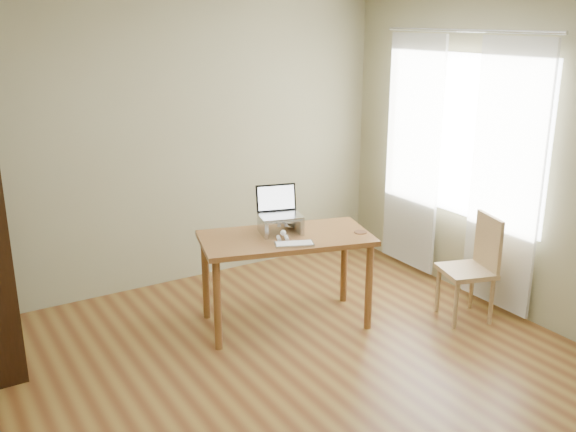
% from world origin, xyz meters
% --- Properties ---
extents(room, '(4.04, 4.54, 2.64)m').
position_xyz_m(room, '(0.03, 0.01, 1.30)').
color(room, '#5B3418').
rests_on(room, ground).
extents(curtains, '(0.03, 1.90, 2.25)m').
position_xyz_m(curtains, '(1.92, 0.80, 1.17)').
color(curtains, white).
rests_on(curtains, ground).
extents(desk, '(1.45, 0.99, 0.75)m').
position_xyz_m(desk, '(0.27, 0.94, 0.65)').
color(desk, brown).
rests_on(desk, ground).
extents(laptop_stand, '(0.32, 0.25, 0.13)m').
position_xyz_m(laptop_stand, '(0.27, 1.02, 0.83)').
color(laptop_stand, silver).
rests_on(laptop_stand, desk).
extents(laptop, '(0.38, 0.35, 0.23)m').
position_xyz_m(laptop, '(0.27, 1.08, 0.94)').
color(laptop, silver).
rests_on(laptop, laptop_stand).
extents(keyboard, '(0.32, 0.23, 0.02)m').
position_xyz_m(keyboard, '(0.21, 0.72, 0.76)').
color(keyboard, silver).
rests_on(keyboard, desk).
extents(coaster, '(0.10, 0.10, 0.01)m').
position_xyz_m(coaster, '(0.82, 0.70, 0.75)').
color(coaster, '#54311C').
rests_on(coaster, desk).
extents(cat, '(0.24, 0.48, 0.15)m').
position_xyz_m(cat, '(0.26, 1.06, 0.81)').
color(cat, '#483F38').
rests_on(cat, desk).
extents(chair, '(0.49, 0.49, 0.87)m').
position_xyz_m(chair, '(1.64, 0.26, 0.47)').
color(chair, tan).
rests_on(chair, ground).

